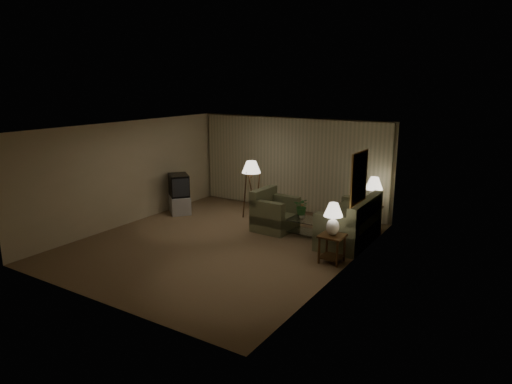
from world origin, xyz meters
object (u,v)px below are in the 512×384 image
Objects in this scene: ottoman at (294,211)px; side_table_near at (332,244)px; tv_cabinet at (180,204)px; table_lamp_far at (374,189)px; armchair at (275,214)px; coffee_table at (307,225)px; sofa at (349,224)px; floor_lamp at (251,188)px; table_lamp_near at (333,216)px; side_table_far at (372,214)px; vase at (302,216)px; crt_tv at (179,185)px.

side_table_near is at bearing -48.67° from ottoman.
table_lamp_far is at bearing 55.54° from tv_cabinet.
coffee_table is (0.88, 0.03, -0.13)m from armchair.
sofa is 3.32× the size of side_table_near.
floor_lamp reaches higher than ottoman.
coffee_table is at bearing 133.25° from table_lamp_near.
table_lamp_far reaches higher than side_table_far.
floor_lamp is (-3.16, -0.78, -0.22)m from table_lamp_far.
tv_cabinet is 6.81× the size of vase.
side_table_near is 0.60m from table_lamp_near.
side_table_near is 5.33m from tv_cabinet.
side_table_far is 2.67m from table_lamp_near.
ottoman is at bearing 129.23° from coffee_table.
armchair is 1.39× the size of table_lamp_far.
side_table_near is 0.88× the size of table_lamp_near.
crt_tv is 5.96× the size of vase.
coffee_table is 0.76× the size of floor_lamp.
side_table_near is 1.00× the size of side_table_far.
sofa is 1.40m from table_lamp_far.
side_table_far is 0.66m from table_lamp_far.
armchair is 0.89m from coffee_table.
ottoman is at bearing -176.29° from table_lamp_far.
armchair is 3.14m from tv_cabinet.
table_lamp_near is 1.89m from vase.
table_lamp_near is at bearing -43.31° from vase.
vase reaches higher than ottoman.
side_table_near is 2.60m from side_table_far.
sofa is 1.98× the size of tv_cabinet.
tv_cabinet is 2.22m from floor_lamp.
tv_cabinet is at bearing 93.75° from armchair.
side_table_near is at bearing -46.75° from coffee_table.
sofa is 3.77× the size of ottoman.
table_lamp_near reaches higher than ottoman.
table_lamp_far is at bearing 172.07° from sofa.
sofa is at bearing -28.86° from ottoman.
side_table_far is (2.06, 1.38, -0.02)m from armchair.
table_lamp_near reaches higher than coffee_table.
side_table_near is (2.06, -1.22, -0.01)m from armchair.
armchair is at bearing -146.16° from side_table_far.
table_lamp_near is at bearing 27.49° from tv_cabinet.
table_lamp_near is at bearing -118.10° from armchair.
coffee_table is 1.37× the size of crt_tv.
crt_tv is 3.37m from ottoman.
sofa is 2.90× the size of table_lamp_near.
sofa reaches higher than armchair.
side_table_near reaches higher than tv_cabinet.
table_lamp_near is at bearing -29.88° from floor_lamp.
side_table_near is 1.72m from coffee_table.
side_table_near reaches higher than ottoman.
crt_tv is (-5.20, 1.15, -0.20)m from table_lamp_near.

